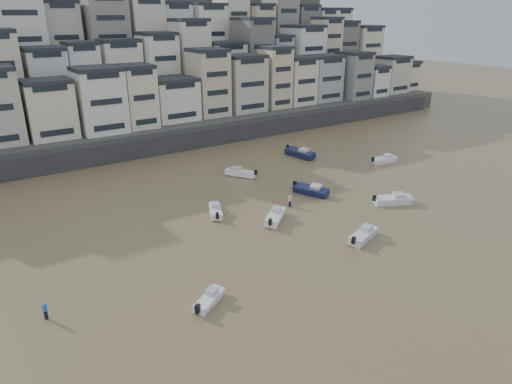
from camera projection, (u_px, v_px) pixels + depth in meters
ground at (462, 377)px, 32.71m from camera, size 400.00×400.00×0.00m
harbor_wall at (186, 140)px, 87.34m from camera, size 140.00×3.00×3.50m
hillside at (131, 61)px, 116.37m from camera, size 141.04×66.00×50.00m
boat_f at (216, 210)px, 58.91m from camera, size 3.35×4.99×1.30m
boat_b at (393, 199)px, 62.12m from camera, size 5.92×4.17×1.55m
boat_a at (363, 234)px, 52.36m from camera, size 5.61×3.33×1.45m
boat_i at (300, 152)px, 82.52m from camera, size 3.05×6.81×1.79m
boat_j at (209, 298)px, 40.78m from camera, size 4.27×3.39×1.14m
boat_e at (311, 189)px, 65.44m from camera, size 3.85×5.94×1.54m
boat_h at (241, 172)px, 72.84m from camera, size 4.43×5.65×1.51m
boat_c at (275, 215)px, 57.08m from camera, size 5.38×4.95×1.51m
boat_g at (384, 159)px, 79.44m from camera, size 5.40×2.47×1.42m
person_blue at (45, 310)px, 38.66m from camera, size 0.44×0.44×1.74m
person_pink at (290, 201)px, 61.25m from camera, size 0.44×0.44×1.74m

